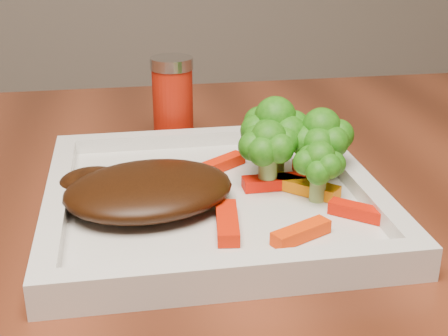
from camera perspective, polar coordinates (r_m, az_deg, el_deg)
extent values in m
cube|color=silver|center=(0.52, -1.08, -3.19)|extent=(0.27, 0.27, 0.01)
ellipsoid|color=black|center=(0.50, -6.87, -1.98)|extent=(0.15, 0.13, 0.03)
cube|color=#EF3603|center=(0.46, 7.06, -5.88)|extent=(0.05, 0.03, 0.01)
cube|color=red|center=(0.50, 12.30, -3.93)|extent=(0.05, 0.04, 0.01)
cube|color=red|center=(0.47, 0.30, -4.98)|extent=(0.02, 0.06, 0.01)
cube|color=red|center=(0.58, 8.82, 0.24)|extent=(0.05, 0.02, 0.01)
cube|color=red|center=(0.57, -0.16, 0.42)|extent=(0.05, 0.04, 0.01)
cube|color=orange|center=(0.53, 7.29, -1.70)|extent=(0.06, 0.05, 0.01)
cube|color=red|center=(0.54, 5.00, -1.27)|extent=(0.06, 0.02, 0.01)
cylinder|color=#9E1708|center=(0.67, -4.70, 6.18)|extent=(0.05, 0.05, 0.09)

